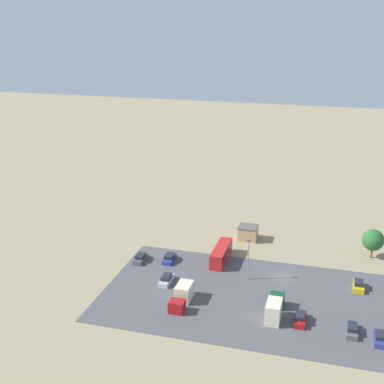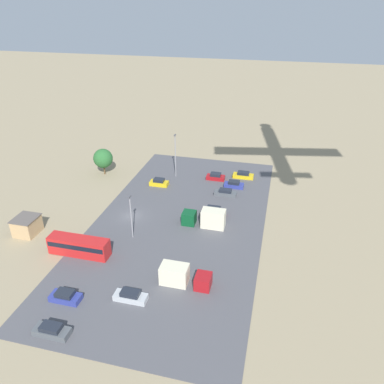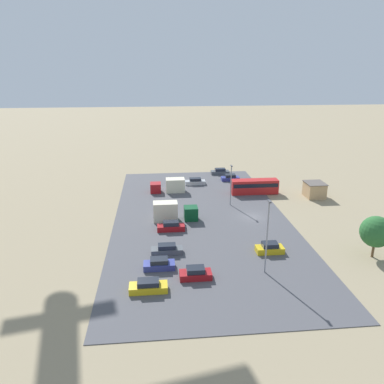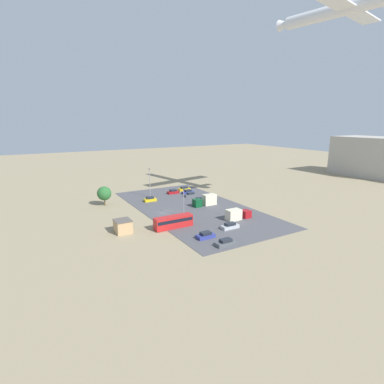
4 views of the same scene
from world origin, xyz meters
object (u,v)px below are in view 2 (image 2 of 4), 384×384
at_px(parked_car_7, 65,296).
at_px(parked_truck_0, 182,276).
at_px(parked_truck_1, 206,218).
at_px(bus, 79,246).
at_px(parked_car_8, 234,185).
at_px(shed_building, 27,226).
at_px(parked_car_4, 243,175).
at_px(parked_car_5, 131,296).
at_px(parked_car_3, 159,183).
at_px(parked_car_6, 225,193).
at_px(parked_car_2, 214,211).
at_px(parked_car_1, 216,177).
at_px(parked_car_0, 52,331).

bearing_deg(parked_car_7, parked_truck_0, 115.84).
distance_m(parked_car_7, parked_truck_1, 27.59).
bearing_deg(bus, parked_car_8, 145.00).
xyz_separation_m(shed_building, bus, (3.33, 12.02, 0.13)).
bearing_deg(parked_truck_0, parked_car_4, 173.69).
relative_size(bus, parked_car_5, 2.16).
bearing_deg(parked_car_4, parked_truck_0, 173.69).
distance_m(bus, parked_car_3, 27.21).
height_order(parked_car_5, parked_car_6, parked_car_5).
relative_size(parked_car_4, parked_truck_0, 0.63).
height_order(parked_car_2, parked_car_8, parked_car_2).
height_order(parked_car_6, parked_truck_0, parked_truck_0).
bearing_deg(parked_car_3, bus, -9.80).
bearing_deg(parked_car_2, bus, 133.08).
bearing_deg(shed_building, parked_car_5, 65.31).
bearing_deg(parked_car_2, parked_car_4, -11.35).
bearing_deg(parked_truck_1, parked_car_8, -9.10).
bearing_deg(parked_car_1, parked_car_0, -13.33).
bearing_deg(parked_car_6, parked_car_7, 155.25).
xyz_separation_m(shed_building, parked_car_5, (11.04, 24.01, -0.88)).
relative_size(parked_car_5, parked_truck_0, 0.63).
bearing_deg(shed_building, parked_car_3, 144.64).
relative_size(parked_car_3, parked_car_5, 0.87).
relative_size(shed_building, bus, 0.43).
bearing_deg(parked_truck_1, parked_truck_0, 179.51).
bearing_deg(parked_truck_1, parked_car_3, 45.06).
bearing_deg(bus, parked_car_7, 18.28).
relative_size(parked_car_5, parked_truck_1, 0.59).
height_order(shed_building, parked_car_2, shed_building).
bearing_deg(parked_car_4, parked_truck_1, 169.52).
height_order(parked_car_3, parked_truck_0, parked_truck_0).
height_order(parked_car_2, parked_car_3, parked_car_2).
bearing_deg(parked_car_5, parked_car_8, 166.65).
xyz_separation_m(shed_building, parked_truck_0, (6.12, 30.12, -0.16)).
relative_size(shed_building, parked_car_8, 1.01).
height_order(parked_car_6, parked_truck_1, parked_truck_1).
distance_m(bus, parked_car_7, 10.54).
height_order(parked_car_0, parked_car_4, parked_car_0).
relative_size(parked_car_1, parked_car_6, 0.90).
bearing_deg(parked_car_4, parked_car_3, 115.24).
bearing_deg(parked_car_3, parked_car_5, 12.05).
height_order(bus, parked_car_7, bus).
distance_m(parked_car_0, parked_car_7, 5.91).
distance_m(parked_car_3, parked_truck_1, 19.25).
relative_size(parked_car_2, parked_car_6, 0.99).
xyz_separation_m(shed_building, parked_car_3, (-23.46, 16.65, -0.84)).
bearing_deg(parked_car_6, parked_car_4, -15.27).
xyz_separation_m(parked_car_0, parked_car_4, (-50.80, 17.51, -0.00)).
xyz_separation_m(parked_car_1, parked_truck_0, (35.55, 1.84, 0.70)).
bearing_deg(parked_car_8, parked_car_3, -79.37).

